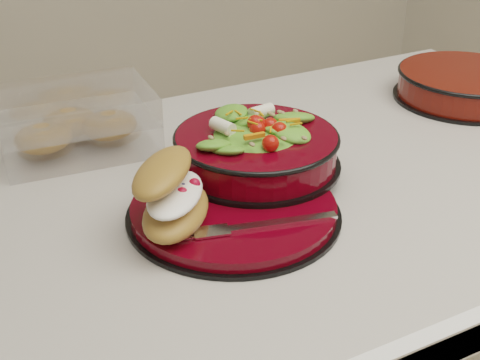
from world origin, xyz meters
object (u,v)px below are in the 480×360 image
croissant (173,194)px  extra_bowl (465,84)px  pastry_box (76,122)px  salad_bowl (256,143)px  fork (261,225)px  dinner_plate (235,210)px

croissant → extra_bowl: size_ratio=0.65×
pastry_box → croissant: bearing=-78.8°
salad_bowl → fork: 0.16m
pastry_box → extra_bowl: size_ratio=0.95×
dinner_plate → fork: (0.00, -0.06, 0.01)m
extra_bowl → croissant: bearing=-164.8°
fork → pastry_box: (-0.12, 0.36, 0.02)m
dinner_plate → croissant: (-0.09, -0.01, 0.05)m
salad_bowl → croissant: salad_bowl is taller
fork → salad_bowl: bearing=-13.3°
croissant → pastry_box: 0.31m
pastry_box → extra_bowl: 0.70m
pastry_box → salad_bowl: bearing=-43.5°
salad_bowl → croissant: size_ratio=1.44×
salad_bowl → fork: bearing=-117.0°
croissant → extra_bowl: croissant is taller
salad_bowl → pastry_box: bearing=131.8°
croissant → fork: (0.09, -0.06, -0.04)m
salad_bowl → fork: size_ratio=1.34×
salad_bowl → dinner_plate: bearing=-133.7°
croissant → fork: 0.11m
croissant → fork: size_ratio=0.93×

